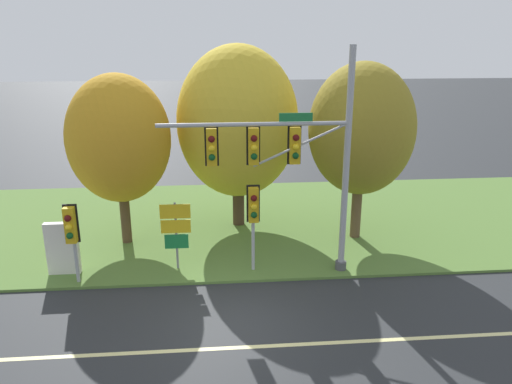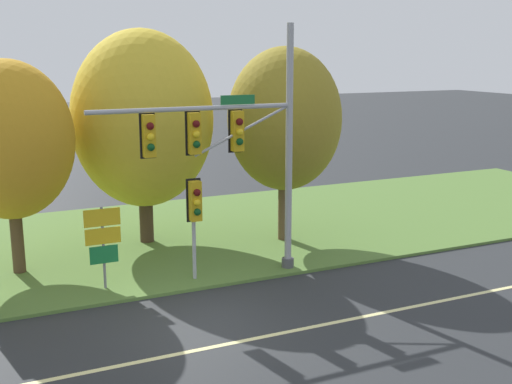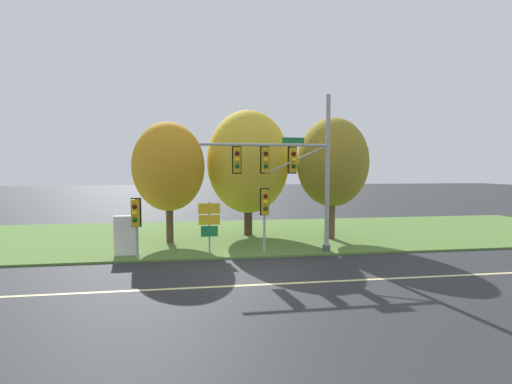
{
  "view_description": "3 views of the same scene",
  "coord_description": "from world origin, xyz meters",
  "px_view_note": "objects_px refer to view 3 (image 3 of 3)",
  "views": [
    {
      "loc": [
        -0.43,
        -12.92,
        8.24
      ],
      "look_at": [
        1.06,
        4.32,
        2.71
      ],
      "focal_mm": 35.0,
      "sensor_mm": 36.0,
      "label": 1
    },
    {
      "loc": [
        -5.33,
        -14.75,
        7.04
      ],
      "look_at": [
        2.82,
        2.97,
        2.76
      ],
      "focal_mm": 45.0,
      "sensor_mm": 36.0,
      "label": 2
    },
    {
      "loc": [
        -1.87,
        -13.34,
        4.23
      ],
      "look_at": [
        0.61,
        4.51,
        3.03
      ],
      "focal_mm": 24.0,
      "sensor_mm": 36.0,
      "label": 3
    }
  ],
  "objects_px": {
    "route_sign_post": "(209,221)",
    "tree_behind_signpost": "(332,163)",
    "traffic_signal_mast": "(291,167)",
    "info_kiosk": "(126,236)",
    "pedestrian_signal_further_along": "(136,216)",
    "pedestrian_signal_near_kerb": "(265,206)",
    "tree_nearest_road": "(169,167)",
    "tree_left_of_mast": "(248,162)"
  },
  "relations": [
    {
      "from": "tree_behind_signpost",
      "to": "info_kiosk",
      "type": "xyz_separation_m",
      "value": [
        -11.17,
        -2.41,
        -3.58
      ]
    },
    {
      "from": "pedestrian_signal_near_kerb",
      "to": "info_kiosk",
      "type": "height_order",
      "value": "pedestrian_signal_near_kerb"
    },
    {
      "from": "route_sign_post",
      "to": "pedestrian_signal_near_kerb",
      "type": "bearing_deg",
      "value": -10.32
    },
    {
      "from": "tree_nearest_road",
      "to": "info_kiosk",
      "type": "height_order",
      "value": "tree_nearest_road"
    },
    {
      "from": "traffic_signal_mast",
      "to": "info_kiosk",
      "type": "xyz_separation_m",
      "value": [
        -7.94,
        0.53,
        -3.3
      ]
    },
    {
      "from": "tree_left_of_mast",
      "to": "info_kiosk",
      "type": "relative_size",
      "value": 4.08
    },
    {
      "from": "route_sign_post",
      "to": "tree_nearest_road",
      "type": "relative_size",
      "value": 0.37
    },
    {
      "from": "traffic_signal_mast",
      "to": "pedestrian_signal_further_along",
      "type": "relative_size",
      "value": 2.76
    },
    {
      "from": "pedestrian_signal_near_kerb",
      "to": "tree_left_of_mast",
      "type": "relative_size",
      "value": 0.41
    },
    {
      "from": "route_sign_post",
      "to": "tree_behind_signpost",
      "type": "height_order",
      "value": "tree_behind_signpost"
    },
    {
      "from": "traffic_signal_mast",
      "to": "route_sign_post",
      "type": "xyz_separation_m",
      "value": [
        -3.98,
        0.58,
        -2.69
      ]
    },
    {
      "from": "pedestrian_signal_near_kerb",
      "to": "tree_behind_signpost",
      "type": "height_order",
      "value": "tree_behind_signpost"
    },
    {
      "from": "route_sign_post",
      "to": "tree_behind_signpost",
      "type": "bearing_deg",
      "value": 18.19
    },
    {
      "from": "traffic_signal_mast",
      "to": "tree_left_of_mast",
      "type": "distance_m",
      "value": 5.05
    },
    {
      "from": "pedestrian_signal_near_kerb",
      "to": "tree_nearest_road",
      "type": "height_order",
      "value": "tree_nearest_road"
    },
    {
      "from": "info_kiosk",
      "to": "traffic_signal_mast",
      "type": "bearing_deg",
      "value": -3.83
    },
    {
      "from": "pedestrian_signal_further_along",
      "to": "tree_nearest_road",
      "type": "relative_size",
      "value": 0.42
    },
    {
      "from": "traffic_signal_mast",
      "to": "pedestrian_signal_further_along",
      "type": "xyz_separation_m",
      "value": [
        -7.31,
        -0.33,
        -2.24
      ]
    },
    {
      "from": "pedestrian_signal_further_along",
      "to": "tree_nearest_road",
      "type": "xyz_separation_m",
      "value": [
        1.12,
        3.52,
        2.25
      ]
    },
    {
      "from": "traffic_signal_mast",
      "to": "route_sign_post",
      "type": "distance_m",
      "value": 4.84
    },
    {
      "from": "route_sign_post",
      "to": "tree_nearest_road",
      "type": "xyz_separation_m",
      "value": [
        -2.21,
        2.61,
        2.7
      ]
    },
    {
      "from": "tree_behind_signpost",
      "to": "tree_left_of_mast",
      "type": "bearing_deg",
      "value": 158.74
    },
    {
      "from": "tree_nearest_road",
      "to": "tree_left_of_mast",
      "type": "distance_m",
      "value": 4.92
    },
    {
      "from": "traffic_signal_mast",
      "to": "pedestrian_signal_further_along",
      "type": "bearing_deg",
      "value": -177.43
    },
    {
      "from": "traffic_signal_mast",
      "to": "tree_left_of_mast",
      "type": "xyz_separation_m",
      "value": [
        -1.55,
        4.8,
        0.32
      ]
    },
    {
      "from": "traffic_signal_mast",
      "to": "tree_left_of_mast",
      "type": "height_order",
      "value": "traffic_signal_mast"
    },
    {
      "from": "route_sign_post",
      "to": "traffic_signal_mast",
      "type": "bearing_deg",
      "value": -8.26
    },
    {
      "from": "route_sign_post",
      "to": "tree_behind_signpost",
      "type": "xyz_separation_m",
      "value": [
        7.2,
        2.37,
        2.97
      ]
    },
    {
      "from": "pedestrian_signal_further_along",
      "to": "tree_left_of_mast",
      "type": "distance_m",
      "value": 8.13
    },
    {
      "from": "tree_behind_signpost",
      "to": "info_kiosk",
      "type": "relative_size",
      "value": 3.76
    },
    {
      "from": "tree_left_of_mast",
      "to": "tree_behind_signpost",
      "type": "distance_m",
      "value": 5.12
    },
    {
      "from": "tree_nearest_road",
      "to": "info_kiosk",
      "type": "bearing_deg",
      "value": -123.35
    },
    {
      "from": "pedestrian_signal_near_kerb",
      "to": "pedestrian_signal_further_along",
      "type": "height_order",
      "value": "pedestrian_signal_near_kerb"
    },
    {
      "from": "pedestrian_signal_near_kerb",
      "to": "tree_behind_signpost",
      "type": "xyz_separation_m",
      "value": [
        4.49,
        2.86,
        2.19
      ]
    },
    {
      "from": "route_sign_post",
      "to": "tree_left_of_mast",
      "type": "relative_size",
      "value": 0.32
    },
    {
      "from": "tree_nearest_road",
      "to": "tree_left_of_mast",
      "type": "height_order",
      "value": "tree_left_of_mast"
    },
    {
      "from": "tree_nearest_road",
      "to": "tree_left_of_mast",
      "type": "xyz_separation_m",
      "value": [
        4.64,
        1.61,
        0.31
      ]
    },
    {
      "from": "pedestrian_signal_near_kerb",
      "to": "tree_behind_signpost",
      "type": "relative_size",
      "value": 0.45
    },
    {
      "from": "route_sign_post",
      "to": "tree_behind_signpost",
      "type": "relative_size",
      "value": 0.35
    },
    {
      "from": "pedestrian_signal_near_kerb",
      "to": "tree_behind_signpost",
      "type": "distance_m",
      "value": 5.76
    },
    {
      "from": "tree_nearest_road",
      "to": "tree_behind_signpost",
      "type": "xyz_separation_m",
      "value": [
        9.41,
        -0.25,
        0.26
      ]
    },
    {
      "from": "pedestrian_signal_near_kerb",
      "to": "tree_nearest_road",
      "type": "distance_m",
      "value": 6.13
    }
  ]
}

